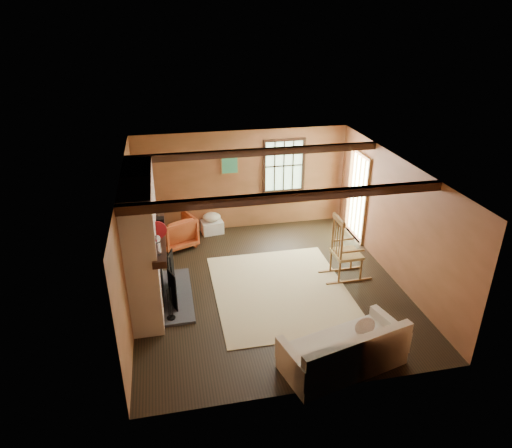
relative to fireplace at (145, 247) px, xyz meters
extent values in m
plane|color=black|center=(2.23, 0.00, -1.10)|extent=(5.50, 5.50, 0.00)
cube|color=brown|center=(2.23, 2.75, 0.10)|extent=(5.00, 0.02, 2.40)
cube|color=brown|center=(2.23, -2.75, 0.10)|extent=(5.00, 0.02, 2.40)
cube|color=brown|center=(-0.27, 0.00, 0.10)|extent=(0.02, 5.50, 2.40)
cube|color=brown|center=(4.73, 0.00, 0.10)|extent=(0.02, 5.50, 2.40)
cube|color=white|center=(2.23, 0.00, 1.30)|extent=(5.00, 5.50, 0.02)
cube|color=black|center=(2.23, -1.20, 1.23)|extent=(5.00, 0.12, 0.14)
cube|color=black|center=(2.23, 1.20, 1.23)|extent=(5.00, 0.12, 0.14)
cube|color=black|center=(3.23, 2.72, 0.40)|extent=(1.02, 0.06, 1.32)
cube|color=#ADDDA9|center=(3.23, 2.75, 0.40)|extent=(0.90, 0.01, 1.20)
cube|color=black|center=(3.23, 2.73, 0.40)|extent=(0.90, 0.03, 0.02)
cube|color=olive|center=(4.70, 1.70, -0.10)|extent=(0.06, 1.00, 2.06)
cube|color=#ADDDA9|center=(4.72, 1.70, -0.10)|extent=(0.01, 0.80, 1.85)
cube|color=olive|center=(1.93, 2.72, 0.50)|extent=(0.42, 0.03, 0.42)
cube|color=#27776A|center=(1.93, 2.71, 0.50)|extent=(0.36, 0.01, 0.36)
cube|color=#9D4A3D|center=(-0.02, 0.00, 0.10)|extent=(0.50, 2.20, 2.40)
cube|color=black|center=(0.05, 0.00, -0.65)|extent=(0.38, 1.00, 0.85)
cube|color=#35363A|center=(0.48, 0.00, -1.08)|extent=(0.55, 1.80, 0.05)
cube|color=black|center=(0.26, 0.00, 0.25)|extent=(0.22, 2.30, 0.12)
cube|color=black|center=(0.41, -0.39, -0.70)|extent=(0.14, 0.34, 0.71)
cube|color=black|center=(0.41, -0.03, -0.70)|extent=(0.03, 0.35, 0.71)
cube|color=black|center=(0.41, 0.33, -0.70)|extent=(0.12, 0.34, 0.71)
cylinder|color=black|center=(0.35, -0.73, -1.04)|extent=(0.15, 0.15, 0.02)
cylinder|color=black|center=(0.32, -0.76, -0.75)|extent=(0.01, 0.01, 0.60)
cylinder|color=black|center=(0.35, -0.73, -0.75)|extent=(0.01, 0.01, 0.60)
cylinder|color=black|center=(0.37, -0.70, -0.75)|extent=(0.01, 0.01, 0.60)
cylinder|color=white|center=(0.25, -0.91, 0.42)|extent=(0.10, 0.10, 0.22)
sphere|color=white|center=(0.25, -0.91, 0.58)|extent=(0.12, 0.12, 0.12)
cylinder|color=#A21219|center=(0.25, -0.36, 0.47)|extent=(0.32, 0.06, 0.32)
cube|color=black|center=(0.25, 0.19, 0.37)|extent=(0.24, 0.16, 0.13)
cylinder|color=black|center=(0.25, 0.46, 0.35)|extent=(0.08, 0.08, 0.09)
cylinder|color=black|center=(0.25, 0.65, 0.35)|extent=(0.07, 0.07, 0.08)
cube|color=tan|center=(2.43, -0.20, -1.10)|extent=(2.50, 3.00, 0.01)
cube|color=tan|center=(3.82, 0.04, -0.60)|extent=(0.53, 0.55, 0.06)
cube|color=olive|center=(3.60, 0.04, 0.16)|extent=(0.07, 0.52, 0.09)
cylinder|color=olive|center=(4.05, -0.18, -0.84)|extent=(0.04, 0.04, 0.50)
cylinder|color=olive|center=(4.04, 0.27, -0.84)|extent=(0.04, 0.04, 0.50)
cylinder|color=olive|center=(3.60, -0.19, -0.84)|extent=(0.04, 0.04, 0.50)
cylinder|color=olive|center=(3.59, 0.26, -0.84)|extent=(0.04, 0.04, 0.50)
cylinder|color=olive|center=(3.60, -0.19, -0.20)|extent=(0.04, 0.04, 0.85)
cylinder|color=olive|center=(3.59, 0.26, -0.20)|extent=(0.04, 0.04, 0.85)
cylinder|color=olive|center=(3.60, -0.08, -0.22)|extent=(0.02, 0.02, 0.70)
cylinder|color=olive|center=(3.60, 0.04, -0.22)|extent=(0.02, 0.02, 0.70)
cylinder|color=olive|center=(3.59, 0.15, -0.22)|extent=(0.02, 0.02, 0.70)
cube|color=olive|center=(3.83, -0.20, -0.40)|extent=(0.47, 0.06, 0.03)
cube|color=olive|center=(3.82, 0.29, -0.40)|extent=(0.47, 0.06, 0.03)
cube|color=olive|center=(3.83, -0.18, -1.09)|extent=(0.96, 0.07, 0.03)
cube|color=olive|center=(3.82, 0.27, -1.09)|extent=(0.96, 0.07, 0.03)
cube|color=beige|center=(2.82, -2.35, -0.90)|extent=(1.96, 1.24, 0.40)
cube|color=beige|center=(2.91, -2.68, -0.60)|extent=(1.79, 0.58, 0.50)
cube|color=beige|center=(1.98, -2.56, -0.72)|extent=(0.33, 0.82, 0.36)
cube|color=beige|center=(3.66, -2.13, -0.72)|extent=(0.33, 0.82, 0.36)
ellipsoid|color=beige|center=(3.24, -2.15, -0.60)|extent=(0.35, 0.19, 0.33)
cylinder|color=brown|center=(0.13, 2.46, -1.04)|extent=(0.43, 0.13, 0.13)
cylinder|color=brown|center=(0.27, 2.46, -1.04)|extent=(0.43, 0.13, 0.13)
cylinder|color=brown|center=(0.41, 2.46, -1.04)|extent=(0.43, 0.13, 0.13)
cylinder|color=brown|center=(0.13, 2.46, -0.91)|extent=(0.43, 0.13, 0.13)
cylinder|color=brown|center=(0.27, 2.46, -0.91)|extent=(0.43, 0.13, 0.13)
cylinder|color=brown|center=(0.41, 2.46, -0.91)|extent=(0.43, 0.13, 0.13)
cube|color=silver|center=(1.44, 2.55, -0.95)|extent=(0.55, 0.45, 0.30)
ellipsoid|color=beige|center=(1.44, 2.55, -0.70)|extent=(0.43, 0.35, 0.21)
imported|color=#BF6026|center=(0.57, 2.05, -0.74)|extent=(1.03, 1.04, 0.73)
camera|label=1|loc=(0.48, -7.30, 3.77)|focal=32.00mm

